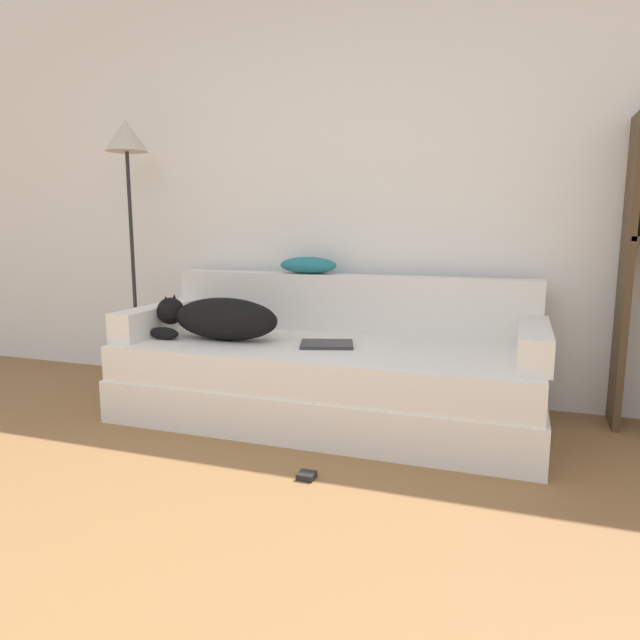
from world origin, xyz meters
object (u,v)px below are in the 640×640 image
(laptop, at_px, (327,344))
(throw_pillow, at_px, (308,265))
(power_adapter, at_px, (307,476))
(couch, at_px, (326,382))
(floor_lamp, at_px, (127,162))
(dog, at_px, (218,318))

(laptop, relative_size, throw_pillow, 0.91)
(throw_pillow, distance_m, power_adapter, 1.48)
(laptop, distance_m, power_adapter, 0.84)
(couch, bearing_deg, throw_pillow, 121.93)
(laptop, xyz_separation_m, power_adapter, (0.15, -0.71, -0.42))
(couch, relative_size, throw_pillow, 6.27)
(power_adapter, bearing_deg, floor_lamp, 148.20)
(laptop, height_order, throw_pillow, throw_pillow)
(dog, distance_m, power_adapter, 1.17)
(dog, relative_size, throw_pillow, 2.08)
(couch, height_order, floor_lamp, floor_lamp)
(laptop, height_order, power_adapter, laptop)
(couch, distance_m, power_adapter, 0.80)
(couch, xyz_separation_m, laptop, (0.02, -0.04, 0.23))
(laptop, bearing_deg, throw_pillow, 103.96)
(laptop, distance_m, floor_lamp, 1.80)
(throw_pillow, distance_m, floor_lamp, 1.35)
(floor_lamp, xyz_separation_m, power_adapter, (1.59, -0.99, -1.46))
(dog, relative_size, floor_lamp, 0.44)
(floor_lamp, bearing_deg, laptop, -10.72)
(power_adapter, bearing_deg, laptop, 101.88)
(couch, height_order, dog, dog)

